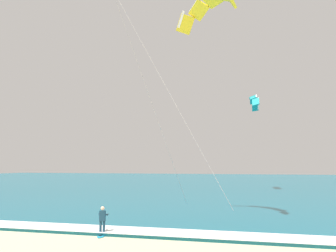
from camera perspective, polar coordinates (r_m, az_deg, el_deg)
name	(u,v)px	position (r m, az deg, el deg)	size (l,w,h in m)	color
sea	(226,182)	(78.72, 9.82, -9.38)	(200.00, 120.00, 0.20)	#146075
surf_foam	(150,231)	(20.66, -3.13, -17.45)	(200.00, 2.17, 0.04)	white
surfboard	(102,235)	(20.82, -11.16, -17.80)	(0.67, 1.45, 0.09)	#239EC6
kitesurfer	(102,219)	(20.67, -11.09, -15.31)	(0.57, 0.57, 1.69)	#143347
kite_primary	(208,6)	(27.20, 6.83, 19.64)	(7.84, 7.57, 15.97)	yellow
kite_distant	(254,101)	(54.44, 14.48, 4.16)	(1.49, 6.03, 2.17)	teal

